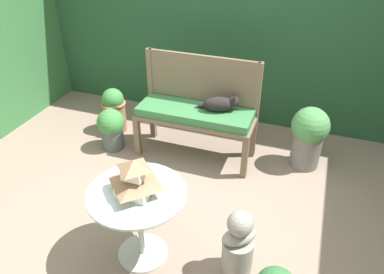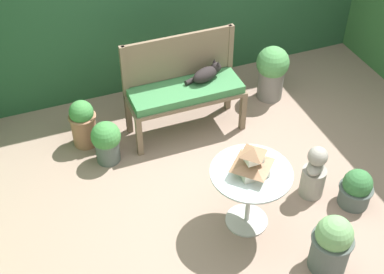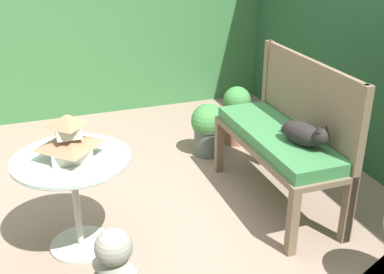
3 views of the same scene
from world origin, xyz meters
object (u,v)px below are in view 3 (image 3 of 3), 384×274
at_px(pagoda_birdhouse, 69,139).
at_px(cat, 304,134).
at_px(patio_table, 73,177).
at_px(potted_plant_bench_right, 208,128).
at_px(garden_bench, 278,143).
at_px(potted_plant_bench_left, 236,114).

bearing_deg(pagoda_birdhouse, cat, 82.63).
bearing_deg(patio_table, potted_plant_bench_right, 127.73).
relative_size(pagoda_birdhouse, potted_plant_bench_right, 0.66).
distance_m(garden_bench, potted_plant_bench_left, 1.14).
bearing_deg(cat, garden_bench, 171.72).
bearing_deg(potted_plant_bench_left, pagoda_birdhouse, -54.72).
distance_m(garden_bench, potted_plant_bench_right, 0.98).
distance_m(cat, patio_table, 1.53).
height_order(patio_table, pagoda_birdhouse, pagoda_birdhouse).
xyz_separation_m(cat, patio_table, (-0.19, -1.51, -0.15)).
relative_size(cat, potted_plant_bench_left, 0.79).
distance_m(patio_table, potted_plant_bench_right, 1.65).
distance_m(pagoda_birdhouse, potted_plant_bench_right, 1.71).
bearing_deg(cat, pagoda_birdhouse, -116.07).
bearing_deg(garden_bench, patio_table, -87.65).
bearing_deg(patio_table, garden_bench, 92.35).
relative_size(cat, patio_table, 0.60).
xyz_separation_m(patio_table, pagoda_birdhouse, (0.00, -0.00, 0.26)).
xyz_separation_m(garden_bench, potted_plant_bench_left, (-1.10, 0.19, -0.21)).
distance_m(cat, pagoda_birdhouse, 1.52).
relative_size(garden_bench, patio_table, 1.73).
bearing_deg(patio_table, pagoda_birdhouse, -75.96).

